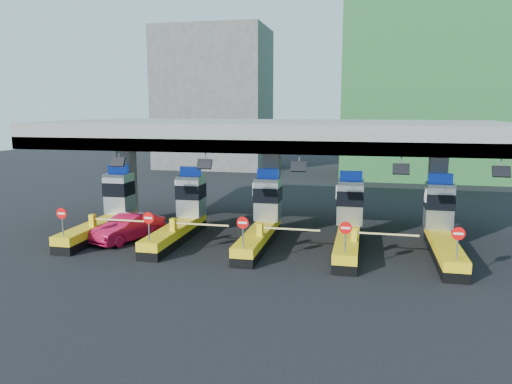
# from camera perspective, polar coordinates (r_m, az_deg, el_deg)

# --- Properties ---
(ground) EXTENTS (120.00, 120.00, 0.00)m
(ground) POSITION_cam_1_polar(r_m,az_deg,el_deg) (29.52, 0.68, -5.78)
(ground) COLOR black
(ground) RESTS_ON ground
(toll_canopy) EXTENTS (28.00, 12.09, 7.00)m
(toll_canopy) POSITION_cam_1_polar(r_m,az_deg,el_deg) (31.33, 1.78, 6.49)
(toll_canopy) COLOR slate
(toll_canopy) RESTS_ON ground
(toll_lane_far_left) EXTENTS (4.43, 8.00, 4.16)m
(toll_lane_far_left) POSITION_cam_1_polar(r_m,az_deg,el_deg) (32.92, -16.52, -2.07)
(toll_lane_far_left) COLOR black
(toll_lane_far_left) RESTS_ON ground
(toll_lane_left) EXTENTS (4.43, 8.00, 4.16)m
(toll_lane_left) POSITION_cam_1_polar(r_m,az_deg,el_deg) (30.83, -8.35, -2.55)
(toll_lane_left) COLOR black
(toll_lane_left) RESTS_ON ground
(toll_lane_center) EXTENTS (4.43, 8.00, 4.16)m
(toll_lane_center) POSITION_cam_1_polar(r_m,az_deg,el_deg) (29.45, 0.80, -3.02)
(toll_lane_center) COLOR black
(toll_lane_center) RESTS_ON ground
(toll_lane_right) EXTENTS (4.43, 8.00, 4.16)m
(toll_lane_right) POSITION_cam_1_polar(r_m,az_deg,el_deg) (28.88, 10.58, -3.44)
(toll_lane_right) COLOR black
(toll_lane_right) RESTS_ON ground
(toll_lane_far_right) EXTENTS (4.43, 8.00, 4.16)m
(toll_lane_far_right) POSITION_cam_1_polar(r_m,az_deg,el_deg) (29.17, 20.46, -3.76)
(toll_lane_far_right) COLOR black
(toll_lane_far_right) RESTS_ON ground
(bg_building_scaffold) EXTENTS (18.00, 12.00, 28.00)m
(bg_building_scaffold) POSITION_cam_1_polar(r_m,az_deg,el_deg) (60.49, 18.96, 14.95)
(bg_building_scaffold) COLOR #1E5926
(bg_building_scaffold) RESTS_ON ground
(bg_building_concrete) EXTENTS (14.00, 10.00, 18.00)m
(bg_building_concrete) POSITION_cam_1_polar(r_m,az_deg,el_deg) (66.88, -4.82, 10.57)
(bg_building_concrete) COLOR #4C4C49
(bg_building_concrete) RESTS_ON ground
(red_car) EXTENTS (3.20, 5.06, 1.58)m
(red_car) POSITION_cam_1_polar(r_m,az_deg,el_deg) (30.72, -14.43, -3.96)
(red_car) COLOR #A90D30
(red_car) RESTS_ON ground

